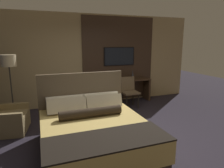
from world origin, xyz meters
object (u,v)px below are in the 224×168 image
Objects in this scene: desk_chair at (129,89)px; floor_lamp at (9,66)px; book at (111,80)px; bed at (94,132)px; tv at (119,56)px; vase_tall at (133,74)px; armchair_by_window at (6,121)px; desk at (121,87)px.

desk_chair is 3.30m from floor_lamp.
book is at bearing 125.77° from desk_chair.
bed is 2.03× the size of tv.
bed is 3.29m from vase_tall.
armchair_by_window is (-1.61, 1.45, -0.10)m from bed.
vase_tall is at bearing 7.73° from floor_lamp.
desk is at bearing -2.17° from book.
desk is 0.53m from desk_chair.
vase_tall is at bearing 51.47° from bed.
tv is (1.66, 2.81, 1.14)m from bed.
tv is 0.63× the size of floor_lamp.
armchair_by_window is (-3.26, -1.36, -1.24)m from tv.
desk is 2.12× the size of desk_chair.
tv reaches higher than bed.
armchair_by_window is 2.86× the size of vase_tall.
bed is at bearing -116.14° from book.
desk is at bearing -90.00° from tv.
armchair_by_window is at bearing -99.11° from floor_lamp.
book is at bearing -154.70° from tv.
bed is at bearing -123.93° from armchair_by_window.
tv is 3.75m from armchair_by_window.
desk_chair is (0.03, -0.53, 0.04)m from desk.
bed is 2.75m from floor_lamp.
tv is at bearing 59.49° from bed.
bed is 1.28× the size of floor_lamp.
floor_lamp reaches higher than bed.
book is (1.30, 2.64, 0.41)m from bed.
tv is 1.15× the size of desk_chair.
tv reaches higher than armchair_by_window.
armchair_by_window is at bearing -163.24° from vase_tall.
bed is 2.16m from armchair_by_window.
desk_chair is (0.03, -0.72, -0.94)m from tv.
desk_chair is at bearing -87.65° from tv.
book is at bearing 11.69° from floor_lamp.
desk is 7.53× the size of book.
desk is at bearing 166.56° from vase_tall.
bed is at bearing -120.51° from tv.
armchair_by_window is 3.85m from vase_tall.
desk_chair is at bearing 0.62° from floor_lamp.
armchair_by_window is 0.56× the size of floor_lamp.
floor_lamp is (-3.19, -0.03, 0.84)m from desk_chair.
floor_lamp is at bearing -169.85° from desk.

